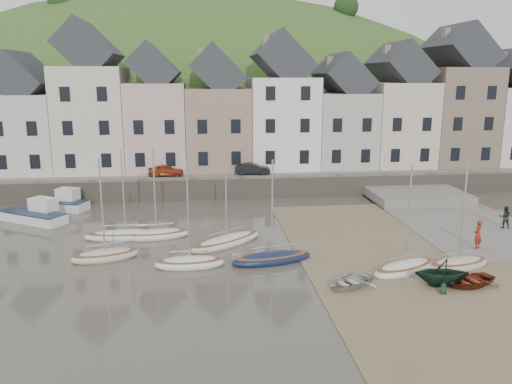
{
  "coord_description": "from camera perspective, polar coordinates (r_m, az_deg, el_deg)",
  "views": [
    {
      "loc": [
        -3.66,
        -27.11,
        10.65
      ],
      "look_at": [
        0.0,
        6.0,
        3.0
      ],
      "focal_mm": 35.47,
      "sensor_mm": 36.0,
      "label": 1
    }
  ],
  "objects": [
    {
      "name": "ground",
      "position": [
        29.36,
        1.3,
        -8.34
      ],
      "size": [
        160.0,
        160.0,
        0.0
      ],
      "primitive_type": "plane",
      "color": "#4C473C",
      "rests_on": "ground"
    },
    {
      "name": "quay_land",
      "position": [
        60.05,
        -2.73,
        3.43
      ],
      "size": [
        90.0,
        30.0,
        1.5
      ],
      "primitive_type": "cube",
      "color": "#335220",
      "rests_on": "ground"
    },
    {
      "name": "quay_street",
      "position": [
        48.61,
        -1.88,
        2.14
      ],
      "size": [
        70.0,
        7.0,
        0.1
      ],
      "primitive_type": "cube",
      "color": "slate",
      "rests_on": "quay_land"
    },
    {
      "name": "seawall",
      "position": [
        45.33,
        -1.53,
        0.51
      ],
      "size": [
        70.0,
        1.2,
        1.8
      ],
      "primitive_type": "cube",
      "color": "slate",
      "rests_on": "ground"
    },
    {
      "name": "beach",
      "position": [
        32.6,
        20.99,
        -6.98
      ],
      "size": [
        18.0,
        26.0,
        0.06
      ],
      "primitive_type": "cube",
      "color": "#786249",
      "rests_on": "ground"
    },
    {
      "name": "slipway",
      "position": [
        41.15,
        20.94,
        -2.86
      ],
      "size": [
        8.0,
        18.0,
        0.12
      ],
      "primitive_type": "cube",
      "color": "slate",
      "rests_on": "ground"
    },
    {
      "name": "hillside",
      "position": [
        91.71,
        -6.85,
        -5.36
      ],
      "size": [
        134.4,
        84.0,
        84.0
      ],
      "color": "#335220",
      "rests_on": "ground"
    },
    {
      "name": "townhouse_terrace",
      "position": [
        51.51,
        -0.26,
        9.23
      ],
      "size": [
        61.05,
        8.0,
        13.93
      ],
      "color": "silver",
      "rests_on": "quay_land"
    },
    {
      "name": "sailboat_0",
      "position": [
        35.1,
        -14.46,
        -4.71
      ],
      "size": [
        5.51,
        1.53,
        6.32
      ],
      "color": "white",
      "rests_on": "ground"
    },
    {
      "name": "sailboat_1",
      "position": [
        34.77,
        -11.15,
        -4.7
      ],
      "size": [
        4.53,
        2.21,
        6.32
      ],
      "color": "white",
      "rests_on": "ground"
    },
    {
      "name": "sailboat_2",
      "position": [
        31.56,
        -16.62,
        -6.84
      ],
      "size": [
        4.22,
        2.58,
        6.32
      ],
      "color": "beige",
      "rests_on": "ground"
    },
    {
      "name": "sailboat_3",
      "position": [
        29.39,
        -7.5,
        -7.87
      ],
      "size": [
        4.05,
        1.62,
        6.32
      ],
      "color": "white",
      "rests_on": "ground"
    },
    {
      "name": "sailboat_4",
      "position": [
        32.82,
        -3.33,
        -5.55
      ],
      "size": [
        5.36,
        4.59,
        6.32
      ],
      "color": "white",
      "rests_on": "ground"
    },
    {
      "name": "sailboat_5",
      "position": [
        29.85,
        1.8,
        -7.44
      ],
      "size": [
        5.13,
        2.52,
        6.32
      ],
      "color": "#141F3E",
      "rests_on": "ground"
    },
    {
      "name": "sailboat_6",
      "position": [
        29.58,
        16.44,
        -8.18
      ],
      "size": [
        4.67,
        3.19,
        6.32
      ],
      "color": "white",
      "rests_on": "ground"
    },
    {
      "name": "sailboat_7",
      "position": [
        31.16,
        21.86,
        -7.51
      ],
      "size": [
        4.22,
        2.43,
        6.32
      ],
      "color": "beige",
      "rests_on": "ground"
    },
    {
      "name": "motorboat_0",
      "position": [
        41.35,
        -23.64,
        -2.27
      ],
      "size": [
        5.57,
        4.36,
        1.7
      ],
      "color": "white",
      "rests_on": "ground"
    },
    {
      "name": "motorboat_2",
      "position": [
        44.29,
        -21.06,
        -1.09
      ],
      "size": [
        4.88,
        3.23,
        1.7
      ],
      "color": "white",
      "rests_on": "ground"
    },
    {
      "name": "rowboat_white",
      "position": [
        26.83,
        10.51,
        -9.87
      ],
      "size": [
        3.43,
        3.11,
        0.58
      ],
      "primitive_type": "imported",
      "rotation": [
        0.0,
        0.0,
        -1.08
      ],
      "color": "beige",
      "rests_on": "beach"
    },
    {
      "name": "rowboat_green",
      "position": [
        28.06,
        20.22,
        -8.49
      ],
      "size": [
        3.03,
        2.71,
        1.45
      ],
      "primitive_type": "imported",
      "rotation": [
        0.0,
        0.0,
        -1.7
      ],
      "color": "black",
      "rests_on": "beach"
    },
    {
      "name": "rowboat_red",
      "position": [
        28.76,
        23.01,
        -9.13
      ],
      "size": [
        3.34,
        2.87,
        0.58
      ],
      "primitive_type": "imported",
      "rotation": [
        0.0,
        0.0,
        -1.22
      ],
      "color": "maroon",
      "rests_on": "beach"
    },
    {
      "name": "person_red",
      "position": [
        34.41,
        23.73,
        -4.41
      ],
      "size": [
        0.8,
        0.75,
        1.84
      ],
      "primitive_type": "imported",
      "rotation": [
        0.0,
        0.0,
        3.79
      ],
      "color": "maroon",
      "rests_on": "slipway"
    },
    {
      "name": "person_dark",
      "position": [
        39.94,
        26.26,
        -2.55
      ],
      "size": [
        0.92,
        0.82,
        1.59
      ],
      "primitive_type": "imported",
      "rotation": [
        0.0,
        0.0,
        2.81
      ],
      "color": "#232429",
      "rests_on": "slipway"
    },
    {
      "name": "car_left",
      "position": [
        47.49,
        -10.12,
        2.42
      ],
      "size": [
        3.25,
        1.36,
        1.1
      ],
      "primitive_type": "imported",
      "rotation": [
        0.0,
        0.0,
        1.55
      ],
      "color": "#9B3516",
      "rests_on": "quay_street"
    },
    {
      "name": "car_right",
      "position": [
        47.63,
        -0.38,
        2.64
      ],
      "size": [
        3.38,
        1.39,
        1.09
      ],
      "primitive_type": "imported",
      "rotation": [
        0.0,
        0.0,
        1.5
      ],
      "color": "black",
      "rests_on": "quay_street"
    }
  ]
}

